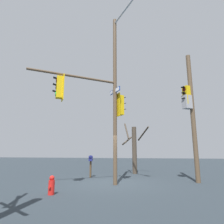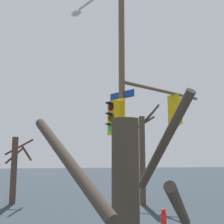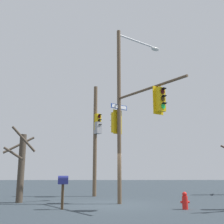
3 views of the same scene
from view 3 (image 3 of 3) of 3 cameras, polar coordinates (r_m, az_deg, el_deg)
ground_plane at (r=14.36m, az=0.03°, el=-18.49°), size 80.00×80.00×0.00m
main_signal_pole_assembly at (r=14.56m, az=3.65°, el=1.72°), size 3.18×5.78×9.47m
secondary_pole_assembly at (r=18.92m, az=-3.30°, el=-4.60°), size 0.60×0.74×7.47m
fire_hydrant at (r=12.92m, az=14.76°, el=-17.29°), size 0.38×0.24×0.73m
mailbox at (r=12.61m, az=-10.05°, el=-14.14°), size 0.47×0.31×1.41m
bare_tree_behind_pole at (r=15.86m, az=-18.22°, el=-10.18°), size 2.02×2.14×3.93m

